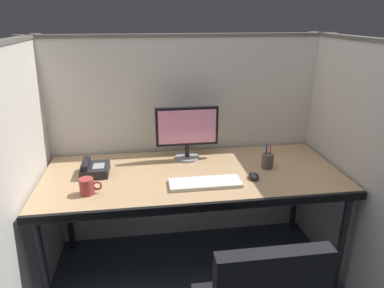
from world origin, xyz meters
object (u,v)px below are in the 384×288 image
(keyboard_main, at_px, (205,183))
(desk_phone, at_px, (94,169))
(monitor_center, at_px, (187,129))
(desk, at_px, (193,181))
(coffee_mug, at_px, (87,186))
(computer_mouse, at_px, (254,176))
(pen_cup, at_px, (268,161))

(keyboard_main, relative_size, desk_phone, 2.26)
(monitor_center, relative_size, desk_phone, 2.26)
(desk, height_order, keyboard_main, keyboard_main)
(monitor_center, height_order, coffee_mug, monitor_center)
(computer_mouse, xyz_separation_m, desk_phone, (-0.99, 0.21, 0.02))
(desk, distance_m, keyboard_main, 0.18)
(desk_phone, xyz_separation_m, pen_cup, (1.12, -0.06, 0.02))
(keyboard_main, xyz_separation_m, computer_mouse, (0.31, 0.04, 0.01))
(computer_mouse, xyz_separation_m, coffee_mug, (-0.99, -0.06, 0.03))
(desk, height_order, monitor_center, monitor_center)
(desk_phone, distance_m, coffee_mug, 0.26)
(keyboard_main, distance_m, desk_phone, 0.72)
(computer_mouse, height_order, desk_phone, desk_phone)
(pen_cup, distance_m, coffee_mug, 1.15)
(keyboard_main, distance_m, coffee_mug, 0.68)
(monitor_center, xyz_separation_m, coffee_mug, (-0.62, -0.43, -0.17))
(pen_cup, relative_size, coffee_mug, 1.30)
(monitor_center, distance_m, desk_phone, 0.67)
(keyboard_main, bearing_deg, coffee_mug, -178.63)
(computer_mouse, height_order, pen_cup, pen_cup)
(desk, relative_size, desk_phone, 10.00)
(computer_mouse, bearing_deg, keyboard_main, -172.93)
(monitor_center, distance_m, pen_cup, 0.58)
(monitor_center, distance_m, keyboard_main, 0.46)
(computer_mouse, relative_size, pen_cup, 0.58)
(computer_mouse, bearing_deg, coffee_mug, -176.82)
(keyboard_main, xyz_separation_m, desk_phone, (-0.67, 0.25, 0.02))
(desk, xyz_separation_m, monitor_center, (-0.01, 0.25, 0.27))
(monitor_center, distance_m, computer_mouse, 0.56)
(monitor_center, height_order, keyboard_main, monitor_center)
(coffee_mug, bearing_deg, desk_phone, 88.86)
(computer_mouse, distance_m, desk_phone, 1.01)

